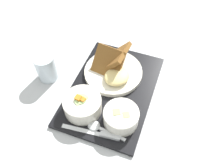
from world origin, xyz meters
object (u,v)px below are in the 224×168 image
spoon (100,128)px  bowl_salad (83,104)px  glass_water (47,68)px  plate_main (114,70)px  knife (101,134)px  bowl_soup (121,116)px

spoon → bowl_salad: bearing=-25.5°
spoon → glass_water: glass_water is taller
plate_main → knife: (-0.25, -0.01, -0.02)m
knife → spoon: (0.02, 0.01, -0.00)m
bowl_soup → glass_water: size_ratio=1.09×
bowl_salad → bowl_soup: size_ratio=1.11×
spoon → glass_water: (0.18, 0.24, 0.03)m
bowl_soup → knife: bearing=140.2°
bowl_soup → plate_main: 0.20m
bowl_salad → plate_main: size_ratio=0.58×
bowl_soup → spoon: bowl_soup is taller
bowl_soup → spoon: 0.08m
bowl_soup → plate_main: (0.19, 0.06, -0.01)m
plate_main → spoon: plate_main is taller
bowl_soup → knife: size_ratio=0.60×
spoon → plate_main: bearing=-74.5°
knife → glass_water: 0.32m
bowl_salad → plate_main: plate_main is taller
bowl_salad → spoon: bowl_salad is taller
bowl_soup → glass_water: 0.33m
plate_main → knife: 0.25m
bowl_salad → plate_main: (0.17, -0.07, -0.01)m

